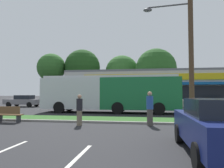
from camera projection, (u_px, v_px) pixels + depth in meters
The scene contains 15 objects.
grass_median at pixel (112, 119), 13.10m from camera, with size 56.00×2.20×0.12m, color #2D5B23.
curb_lip at pixel (109, 122), 11.89m from camera, with size 56.00×0.24×0.12m, color gray.
storefront_building at pixel (167, 88), 33.91m from camera, with size 30.92×13.11×5.14m.
tree_far_left at pixel (51, 68), 46.97m from camera, with size 6.38×6.38×10.72m.
tree_left at pixel (82, 67), 47.52m from camera, with size 8.16×8.16×11.74m.
tree_mid_left at pixel (122, 72), 46.28m from camera, with size 7.42×7.42×10.16m.
tree_mid at pixel (156, 69), 41.97m from camera, with size 8.21×8.21×10.77m.
utility_pole at pixel (188, 34), 12.67m from camera, with size 3.06×2.40×10.08m.
city_bus at pixel (109, 93), 18.38m from camera, with size 12.12×2.83×3.25m.
bus_stop_bench at pixel (9, 114), 12.23m from camera, with size 1.60×0.45×0.95m.
car_0 at pixel (23, 101), 26.34m from camera, with size 4.49×1.88×1.47m.
car_1 at pixel (219, 126), 5.77m from camera, with size 1.93×4.31×1.58m.
car_3 at pixel (163, 102), 22.68m from camera, with size 4.32×2.01×1.45m.
pedestrian_near_bench at pixel (79, 110), 11.11m from camera, with size 0.33×0.33×1.66m.
pedestrian_by_pole at pixel (150, 108), 11.02m from camera, with size 0.37×0.37×1.82m.
Camera 1 is at (2.04, 0.97, 1.74)m, focal length 33.16 mm.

